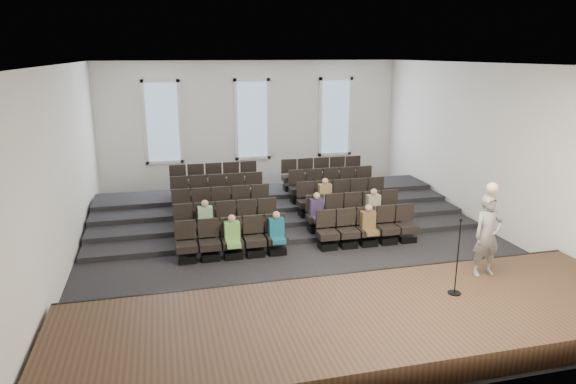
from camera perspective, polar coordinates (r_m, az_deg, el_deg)
The scene contains 14 objects.
ground at distance 14.78m, azimuth 0.98°, elevation -5.73°, with size 14.00×14.00×0.00m, color black.
ceiling at distance 13.81m, azimuth 1.08°, elevation 14.08°, with size 12.00×14.00×0.02m, color white.
wall_back at distance 20.85m, azimuth -4.01°, elevation 7.52°, with size 12.00×0.04×5.00m, color white.
wall_front at distance 7.77m, azimuth 14.63°, elevation -6.29°, with size 12.00×0.04×5.00m, color white.
wall_left at distance 13.83m, azimuth -23.85°, elevation 2.30°, with size 0.04×14.00×5.00m, color white.
wall_right at distance 16.66m, azimuth 21.52°, elevation 4.54°, with size 0.04×14.00×5.00m, color white.
stage at distance 10.29m, azimuth 8.57°, elevation -14.25°, with size 11.80×3.60×0.50m, color #422C1C.
stage_lip at distance 11.76m, azimuth 5.25°, elevation -10.20°, with size 11.80×0.06×0.52m, color black.
risers at distance 17.64m, azimuth -1.67°, elevation -1.55°, with size 11.80×4.80×0.60m.
seating_rows at distance 15.97m, azimuth -0.43°, elevation -1.52°, with size 6.80×4.70×1.67m.
windows at distance 20.76m, azimuth -3.99°, elevation 8.04°, with size 8.44×0.10×3.24m.
audience at distance 14.71m, azimuth 1.56°, elevation -2.59°, with size 5.45×2.64×1.10m.
speaker at distance 12.09m, azimuth 21.27°, elevation -4.54°, with size 0.67×0.44×1.83m, color slate.
mic_stand at distance 11.09m, azimuth 18.20°, elevation -8.41°, with size 0.27×0.27×1.63m.
Camera 1 is at (-3.58, -13.33, 5.29)m, focal length 32.00 mm.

